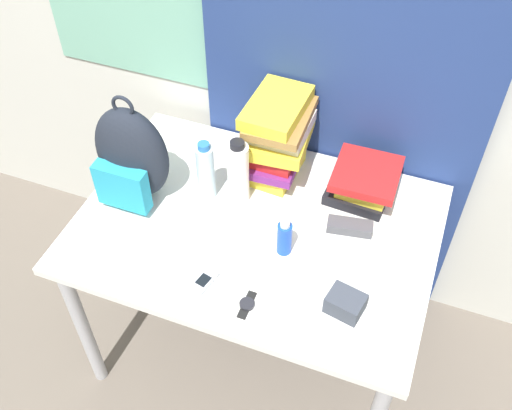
# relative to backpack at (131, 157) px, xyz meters

# --- Properties ---
(wall_back) EXTENTS (6.00, 0.06, 2.50)m
(wall_back) POSITION_rel_backpack_xyz_m (0.44, 0.51, 0.31)
(wall_back) COLOR beige
(wall_back) RESTS_ON ground_plane
(curtain_blue) EXTENTS (1.01, 0.04, 2.50)m
(curtain_blue) POSITION_rel_backpack_xyz_m (0.59, 0.46, 0.31)
(curtain_blue) COLOR navy
(curtain_blue) RESTS_ON ground_plane
(desk) EXTENTS (1.19, 0.85, 0.76)m
(desk) POSITION_rel_backpack_xyz_m (0.44, 0.01, -0.26)
(desk) COLOR silver
(desk) RESTS_ON ground_plane
(backpack) EXTENTS (0.26, 0.19, 0.42)m
(backpack) POSITION_rel_backpack_xyz_m (0.00, 0.00, 0.00)
(backpack) COLOR #1E232D
(backpack) RESTS_ON desk
(book_stack_left) EXTENTS (0.23, 0.29, 0.31)m
(book_stack_left) POSITION_rel_backpack_xyz_m (0.42, 0.28, -0.01)
(book_stack_left) COLOR yellow
(book_stack_left) RESTS_ON desk
(book_stack_center) EXTENTS (0.24, 0.24, 0.12)m
(book_stack_center) POSITION_rel_backpack_xyz_m (0.74, 0.28, -0.11)
(book_stack_center) COLOR black
(book_stack_center) RESTS_ON desk
(water_bottle) EXTENTS (0.06, 0.06, 0.24)m
(water_bottle) POSITION_rel_backpack_xyz_m (0.23, 0.08, -0.06)
(water_bottle) COLOR silver
(water_bottle) RESTS_ON desk
(sports_bottle) EXTENTS (0.07, 0.07, 0.26)m
(sports_bottle) POSITION_rel_backpack_xyz_m (0.34, 0.10, -0.05)
(sports_bottle) COLOR white
(sports_bottle) RESTS_ON desk
(sunscreen_bottle) EXTENTS (0.05, 0.05, 0.14)m
(sunscreen_bottle) POSITION_rel_backpack_xyz_m (0.56, -0.06, -0.11)
(sunscreen_bottle) COLOR blue
(sunscreen_bottle) RESTS_ON desk
(cell_phone) EXTENTS (0.07, 0.11, 0.02)m
(cell_phone) POSITION_rel_backpack_xyz_m (0.37, -0.27, -0.17)
(cell_phone) COLOR #B7BCC6
(cell_phone) RESTS_ON desk
(sunglasses_case) EXTENTS (0.16, 0.08, 0.04)m
(sunglasses_case) POSITION_rel_backpack_xyz_m (0.74, 0.10, -0.16)
(sunglasses_case) COLOR #47474C
(sunglasses_case) RESTS_ON desk
(camera_pouch) EXTENTS (0.12, 0.10, 0.06)m
(camera_pouch) POSITION_rel_backpack_xyz_m (0.81, -0.21, -0.14)
(camera_pouch) COLOR #383D47
(camera_pouch) RESTS_ON desk
(wristwatch) EXTENTS (0.05, 0.10, 0.01)m
(wristwatch) POSITION_rel_backpack_xyz_m (0.53, -0.30, -0.17)
(wristwatch) COLOR black
(wristwatch) RESTS_ON desk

